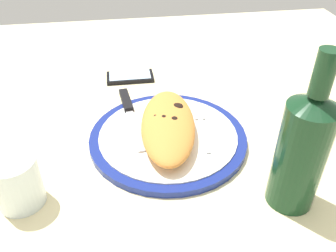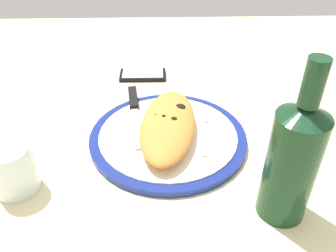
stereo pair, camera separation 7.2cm
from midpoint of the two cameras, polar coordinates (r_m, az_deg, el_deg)
ground_plane at (r=75.14cm, az=2.74°, el=-3.32°), size 150.00×150.00×3.00cm
plate at (r=73.68cm, az=2.79°, el=-1.92°), size 32.33×32.33×1.73cm
calzone at (r=72.01cm, az=3.02°, el=0.21°), size 26.69×14.08×4.54cm
fork at (r=75.25cm, az=8.42°, el=-0.36°), size 15.38×2.76×0.40cm
knife at (r=80.87cm, az=-2.93°, el=3.12°), size 23.12×4.32×1.20cm
smartphone at (r=97.24cm, az=-1.93°, el=8.12°), size 6.28×12.40×1.16cm
water_glass at (r=65.50cm, az=-20.69°, el=-6.92°), size 7.77×7.77×9.05cm
wine_bottle at (r=57.27cm, az=22.77°, el=-5.22°), size 7.79×7.79×27.51cm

